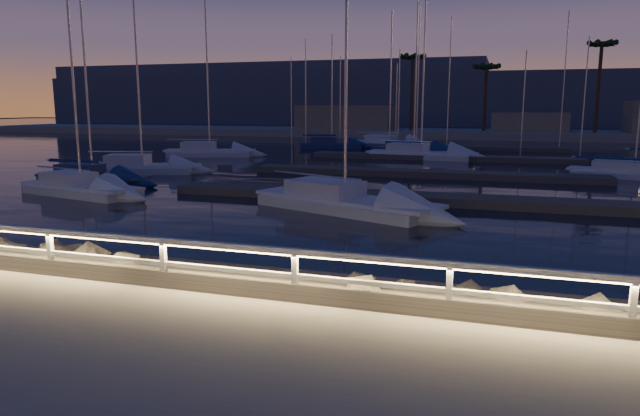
{
  "coord_description": "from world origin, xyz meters",
  "views": [
    {
      "loc": [
        4.81,
        -10.21,
        3.82
      ],
      "look_at": [
        0.24,
        4.0,
        1.15
      ],
      "focal_mm": 32.0,
      "sensor_mm": 36.0,
      "label": 1
    }
  ],
  "objects_px": {
    "guard_rail": "(246,258)",
    "sailboat_n": "(387,143)",
    "sailboat_a": "(90,177)",
    "sailboat_h": "(630,172)",
    "sailboat_i": "(208,151)",
    "sailboat_m": "(330,144)",
    "sailboat_b": "(78,187)",
    "sailboat_j": "(412,150)",
    "sailboat_c": "(341,200)",
    "sailboat_k": "(418,153)",
    "sailboat_e": "(140,166)"
  },
  "relations": [
    {
      "from": "guard_rail",
      "to": "sailboat_n",
      "type": "height_order",
      "value": "sailboat_n"
    },
    {
      "from": "sailboat_a",
      "to": "sailboat_h",
      "type": "distance_m",
      "value": 32.6
    },
    {
      "from": "sailboat_a",
      "to": "sailboat_h",
      "type": "relative_size",
      "value": 0.9
    },
    {
      "from": "sailboat_i",
      "to": "sailboat_h",
      "type": "bearing_deg",
      "value": -25.41
    },
    {
      "from": "sailboat_h",
      "to": "sailboat_m",
      "type": "relative_size",
      "value": 1.08
    },
    {
      "from": "guard_rail",
      "to": "sailboat_n",
      "type": "bearing_deg",
      "value": 98.04
    },
    {
      "from": "sailboat_m",
      "to": "sailboat_b",
      "type": "bearing_deg",
      "value": -103.89
    },
    {
      "from": "sailboat_m",
      "to": "sailboat_a",
      "type": "bearing_deg",
      "value": -108.19
    },
    {
      "from": "guard_rail",
      "to": "sailboat_i",
      "type": "bearing_deg",
      "value": 119.96
    },
    {
      "from": "guard_rail",
      "to": "sailboat_j",
      "type": "height_order",
      "value": "sailboat_j"
    },
    {
      "from": "sailboat_h",
      "to": "sailboat_c",
      "type": "bearing_deg",
      "value": -116.61
    },
    {
      "from": "sailboat_a",
      "to": "sailboat_c",
      "type": "height_order",
      "value": "sailboat_c"
    },
    {
      "from": "guard_rail",
      "to": "sailboat_h",
      "type": "bearing_deg",
      "value": 66.93
    },
    {
      "from": "sailboat_a",
      "to": "sailboat_j",
      "type": "distance_m",
      "value": 29.72
    },
    {
      "from": "sailboat_h",
      "to": "sailboat_k",
      "type": "distance_m",
      "value": 17.17
    },
    {
      "from": "sailboat_c",
      "to": "sailboat_i",
      "type": "relative_size",
      "value": 1.08
    },
    {
      "from": "guard_rail",
      "to": "sailboat_k",
      "type": "xyz_separation_m",
      "value": [
        -2.02,
        38.49,
        -0.91
      ]
    },
    {
      "from": "sailboat_e",
      "to": "sailboat_n",
      "type": "distance_m",
      "value": 31.66
    },
    {
      "from": "sailboat_a",
      "to": "sailboat_m",
      "type": "distance_m",
      "value": 31.94
    },
    {
      "from": "sailboat_j",
      "to": "sailboat_n",
      "type": "relative_size",
      "value": 0.96
    },
    {
      "from": "sailboat_b",
      "to": "sailboat_h",
      "type": "distance_m",
      "value": 32.22
    },
    {
      "from": "guard_rail",
      "to": "sailboat_m",
      "type": "height_order",
      "value": "sailboat_m"
    },
    {
      "from": "guard_rail",
      "to": "sailboat_e",
      "type": "distance_m",
      "value": 28.74
    },
    {
      "from": "sailboat_a",
      "to": "sailboat_m",
      "type": "relative_size",
      "value": 0.97
    },
    {
      "from": "sailboat_j",
      "to": "sailboat_n",
      "type": "bearing_deg",
      "value": 135.92
    },
    {
      "from": "sailboat_i",
      "to": "sailboat_j",
      "type": "xyz_separation_m",
      "value": [
        16.93,
        7.68,
        -0.02
      ]
    },
    {
      "from": "sailboat_e",
      "to": "sailboat_i",
      "type": "xyz_separation_m",
      "value": [
        -1.91,
        12.74,
        0.02
      ]
    },
    {
      "from": "sailboat_e",
      "to": "sailboat_h",
      "type": "height_order",
      "value": "sailboat_h"
    },
    {
      "from": "sailboat_b",
      "to": "sailboat_e",
      "type": "bearing_deg",
      "value": 120.02
    },
    {
      "from": "sailboat_m",
      "to": "sailboat_k",
      "type": "bearing_deg",
      "value": -51.54
    },
    {
      "from": "sailboat_b",
      "to": "sailboat_j",
      "type": "bearing_deg",
      "value": 80.39
    },
    {
      "from": "sailboat_h",
      "to": "sailboat_i",
      "type": "height_order",
      "value": "sailboat_i"
    },
    {
      "from": "sailboat_c",
      "to": "sailboat_n",
      "type": "relative_size",
      "value": 1.0
    },
    {
      "from": "sailboat_h",
      "to": "sailboat_i",
      "type": "xyz_separation_m",
      "value": [
        -32.6,
        5.69,
        0.08
      ]
    },
    {
      "from": "sailboat_c",
      "to": "sailboat_i",
      "type": "distance_m",
      "value": 28.6
    },
    {
      "from": "sailboat_e",
      "to": "sailboat_j",
      "type": "bearing_deg",
      "value": 37.64
    },
    {
      "from": "sailboat_b",
      "to": "sailboat_e",
      "type": "height_order",
      "value": "sailboat_e"
    },
    {
      "from": "sailboat_i",
      "to": "sailboat_j",
      "type": "distance_m",
      "value": 18.59
    },
    {
      "from": "sailboat_m",
      "to": "sailboat_c",
      "type": "bearing_deg",
      "value": -82.0
    },
    {
      "from": "sailboat_n",
      "to": "sailboat_h",
      "type": "bearing_deg",
      "value": -35.09
    },
    {
      "from": "sailboat_b",
      "to": "sailboat_i",
      "type": "bearing_deg",
      "value": 115.1
    },
    {
      "from": "sailboat_j",
      "to": "sailboat_m",
      "type": "distance_m",
      "value": 11.09
    },
    {
      "from": "sailboat_e",
      "to": "sailboat_i",
      "type": "bearing_deg",
      "value": 82.52
    },
    {
      "from": "sailboat_b",
      "to": "sailboat_i",
      "type": "xyz_separation_m",
      "value": [
        -4.69,
        21.79,
        0.05
      ]
    },
    {
      "from": "sailboat_e",
      "to": "sailboat_k",
      "type": "bearing_deg",
      "value": 29.11
    },
    {
      "from": "sailboat_c",
      "to": "sailboat_i",
      "type": "bearing_deg",
      "value": 152.33
    },
    {
      "from": "sailboat_b",
      "to": "sailboat_j",
      "type": "relative_size",
      "value": 0.88
    },
    {
      "from": "guard_rail",
      "to": "sailboat_j",
      "type": "xyz_separation_m",
      "value": [
        -3.21,
        42.62,
        -0.92
      ]
    },
    {
      "from": "sailboat_b",
      "to": "sailboat_c",
      "type": "distance_m",
      "value": 13.76
    },
    {
      "from": "sailboat_b",
      "to": "sailboat_i",
      "type": "distance_m",
      "value": 22.29
    }
  ]
}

